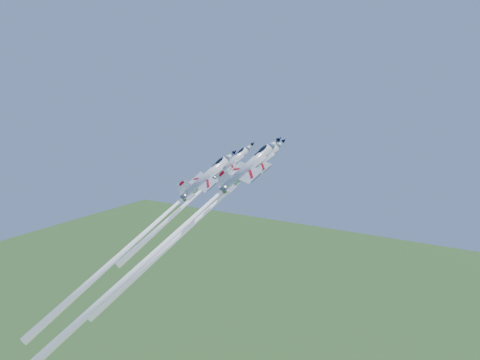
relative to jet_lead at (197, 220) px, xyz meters
The scene contains 4 objects.
jet_lead is the anchor object (origin of this frame).
jet_left 10.14m from the jet_lead, 133.00° to the left, with size 18.94×28.89×30.87m.
jet_right 10.40m from the jet_lead, 98.86° to the right, with size 30.54×47.24×51.51m.
jet_slot 12.84m from the jet_lead, 137.40° to the right, with size 25.75×39.62×42.86m.
Camera 1 is at (64.36, -104.71, 125.08)m, focal length 40.00 mm.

